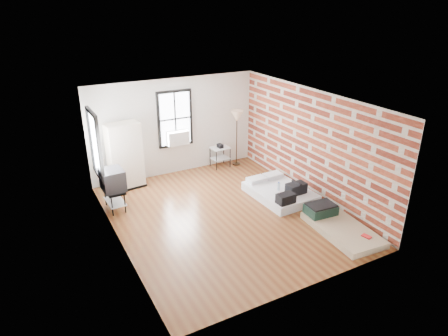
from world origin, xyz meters
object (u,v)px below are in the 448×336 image
side_table (220,151)px  floor_lamp (237,119)px  mattress_bare (337,224)px  wardrobe (125,156)px  mattress_main (280,192)px  tv_stand (113,181)px

side_table → floor_lamp: size_ratio=0.43×
mattress_bare → floor_lamp: 4.62m
wardrobe → side_table: size_ratio=2.48×
mattress_bare → floor_lamp: size_ratio=1.11×
mattress_main → mattress_bare: bearing=-86.1°
floor_lamp → tv_stand: (-4.07, -1.10, -0.73)m
mattress_main → floor_lamp: 2.84m
mattress_main → side_table: size_ratio=2.43×
side_table → mattress_main: bearing=-80.6°
mattress_bare → tv_stand: 5.35m
mattress_main → floor_lamp: floor_lamp is taller
mattress_bare → floor_lamp: floor_lamp is taller
wardrobe → mattress_bare: bearing=-56.1°
mattress_main → side_table: (-0.42, 2.58, 0.35)m
mattress_bare → side_table: size_ratio=2.61×
mattress_main → tv_stand: bearing=158.5°
mattress_bare → wardrobe: bearing=133.1°
mattress_main → wardrobe: 4.25m
mattress_main → wardrobe: bearing=141.3°
wardrobe → side_table: (2.93, 0.07, -0.41)m
wardrobe → side_table: wardrobe is taller
side_table → floor_lamp: bearing=-7.4°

